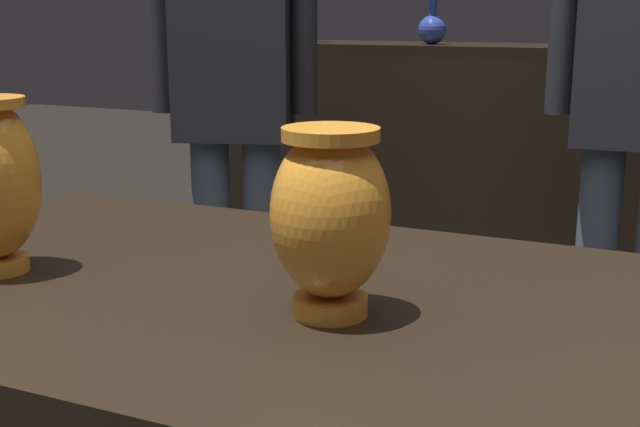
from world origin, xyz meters
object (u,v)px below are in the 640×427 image
Objects in this scene: vase_centerpiece at (330,215)px; shelf_vase_far_left at (301,1)px; visitor_near_left at (234,90)px; shelf_vase_center at (586,28)px; shelf_vase_left at (432,28)px.

shelf_vase_far_left is at bearing 116.37° from vase_centerpiece.
visitor_near_left is (0.23, -0.91, -0.25)m from shelf_vase_far_left.
visitor_near_left is (-0.81, -1.00, -0.16)m from shelf_vase_center.
vase_centerpiece is 2.46m from shelf_vase_far_left.
shelf_vase_left reaches higher than vase_centerpiece.
shelf_vase_far_left is 0.97m from visitor_near_left.
shelf_vase_left is at bearing -170.68° from shelf_vase_center.
shelf_vase_far_left is at bearing -175.00° from shelf_vase_center.
vase_centerpiece is 0.13× the size of visitor_near_left.
shelf_vase_center is at bearing 5.00° from shelf_vase_far_left.
shelf_vase_center is at bearing 9.32° from shelf_vase_left.
vase_centerpiece is at bearing -75.55° from shelf_vase_left.
shelf_vase_far_left reaches higher than vase_centerpiece.
shelf_vase_center is (-0.05, 2.28, 0.14)m from vase_centerpiece.
shelf_vase_far_left is (-0.52, -0.01, 0.09)m from shelf_vase_left.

